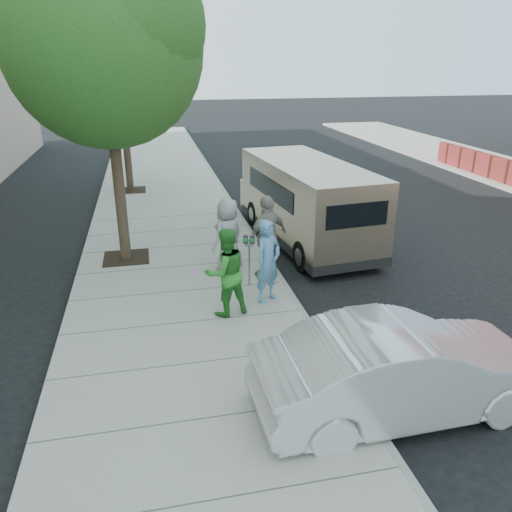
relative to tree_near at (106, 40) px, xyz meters
name	(u,v)px	position (x,y,z in m)	size (l,w,h in m)	color
ground	(225,293)	(2.25, -2.40, -5.55)	(120.00, 120.00, 0.00)	black
sidewalk	(182,294)	(1.25, -2.40, -5.47)	(5.00, 60.00, 0.15)	gray
curb_face	(283,284)	(3.69, -2.40, -5.47)	(0.12, 60.00, 0.16)	gray
tree_near	(106,40)	(0.00, 0.00, 0.00)	(4.62, 4.60, 7.53)	black
tree_far	(120,66)	(0.00, 7.60, -0.66)	(3.92, 3.80, 6.49)	black
parking_meter	(249,250)	(2.84, -2.47, -4.48)	(0.27, 0.15, 1.27)	gray
van	(305,200)	(5.18, 0.69, -4.28)	(2.76, 6.62, 2.39)	tan
sedan	(402,370)	(4.25, -7.17, -4.79)	(1.59, 4.57, 1.51)	silver
person_officer	(268,261)	(3.09, -3.28, -4.47)	(0.68, 0.44, 1.86)	#5388B1
person_green_shirt	(226,272)	(2.10, -3.70, -4.46)	(0.91, 0.71, 1.88)	#2C872C
person_gray_shirt	(228,236)	(2.52, -1.45, -4.46)	(0.91, 0.60, 1.87)	#939395
person_striped_polo	(268,237)	(3.40, -1.96, -4.38)	(1.19, 0.50, 2.03)	gray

